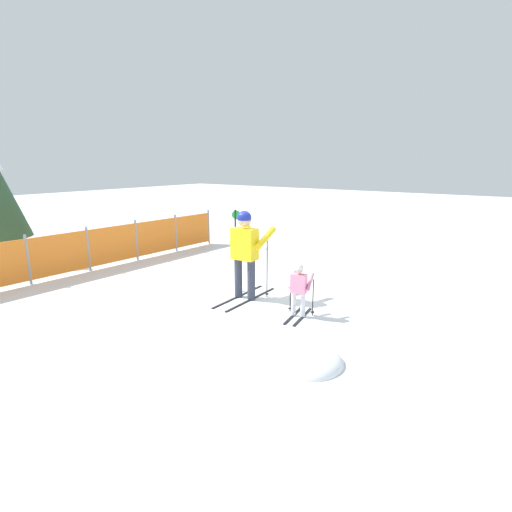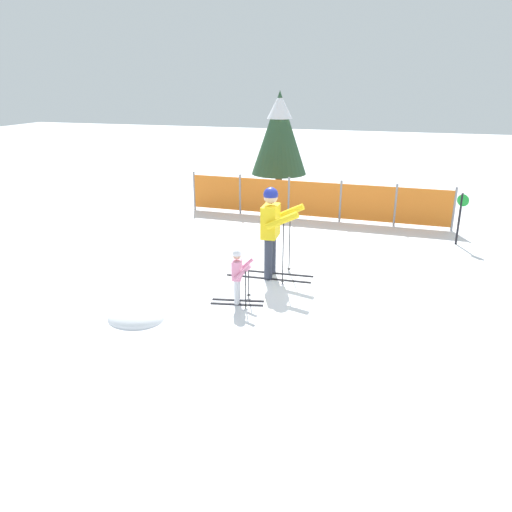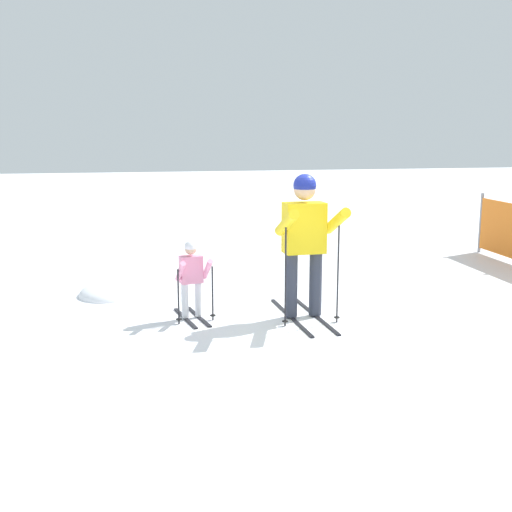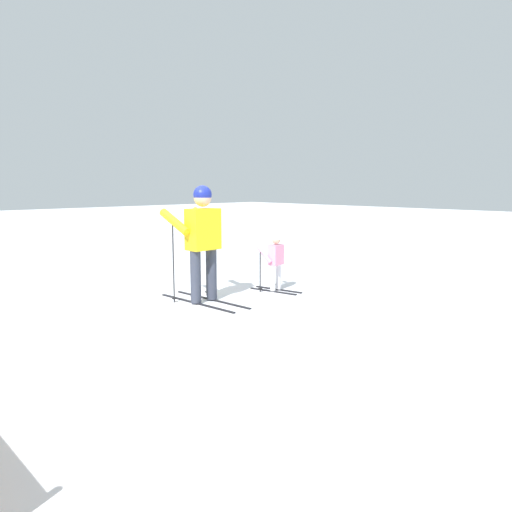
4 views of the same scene
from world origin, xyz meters
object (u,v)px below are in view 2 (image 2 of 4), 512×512
object	(u,v)px
skier_child	(238,273)
trail_marker	(460,213)
skier_adult	(272,224)
safety_fence	(314,199)
conifer_far	(279,132)

from	to	relation	value
skier_child	trail_marker	xyz separation A→B (m)	(3.88, 4.56, 0.20)
skier_adult	skier_child	world-z (taller)	skier_adult
safety_fence	conifer_far	bearing A→B (deg)	121.49
skier_adult	safety_fence	distance (m)	4.44
safety_fence	trail_marker	size ratio (longest dim) A/B	5.93
safety_fence	trail_marker	xyz separation A→B (m)	(3.62, -1.22, 0.19)
safety_fence	conifer_far	world-z (taller)	conifer_far
skier_adult	trail_marker	world-z (taller)	skier_adult
skier_child	trail_marker	bearing A→B (deg)	39.00
trail_marker	skier_child	bearing A→B (deg)	-130.43
safety_fence	trail_marker	distance (m)	3.82
skier_adult	safety_fence	size ratio (longest dim) A/B	0.25
skier_child	safety_fence	distance (m)	5.78
conifer_far	trail_marker	xyz separation A→B (m)	(5.32, -3.99, -1.31)
trail_marker	conifer_far	bearing A→B (deg)	143.11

